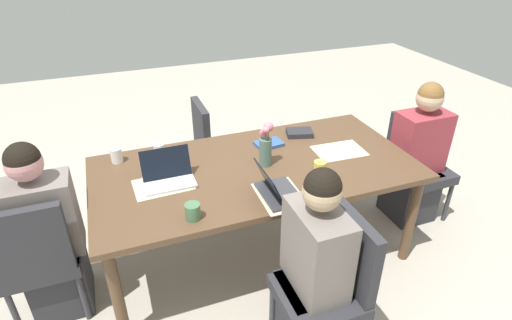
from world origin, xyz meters
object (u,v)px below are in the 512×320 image
Objects in this scene: dining_table at (256,175)px; coffee_mug_near_right at (193,211)px; book_red_cover at (269,144)px; person_head_left_left_mid at (49,241)px; coffee_mug_near_left at (320,168)px; book_blue_cover at (300,133)px; coffee_mug_centre_left at (160,151)px; coffee_mug_centre_right at (116,155)px; laptop_head_left_left_mid at (168,176)px; chair_head_left_left_mid at (38,255)px; person_near_left_far at (314,273)px; laptop_near_left_far at (276,190)px; chair_near_left_far at (331,281)px; chair_head_right_left_near at (415,159)px; chair_far_right_near at (215,145)px; person_head_right_left_near at (416,161)px; flower_vase at (266,144)px.

coffee_mug_near_right reaches higher than dining_table.
book_red_cover is (0.74, 0.67, -0.04)m from coffee_mug_near_right.
book_red_cover is (0.20, 0.26, 0.08)m from dining_table.
coffee_mug_near_left is (1.72, -0.22, 0.28)m from person_head_left_left_mid.
book_blue_cover is at bearing 36.12° from coffee_mug_near_right.
coffee_mug_centre_right is at bearing 171.83° from coffee_mug_centre_left.
dining_table is 6.85× the size of laptop_head_left_left_mid.
person_near_left_far is at bearing -26.95° from chair_head_left_left_mid.
dining_table is at bearing 88.61° from laptop_near_left_far.
coffee_mug_centre_left is 0.54× the size of book_red_cover.
laptop_near_left_far is at bearing -115.09° from book_red_cover.
chair_near_left_far is at bearing -60.94° from coffee_mug_centre_left.
coffee_mug_near_right is 0.89× the size of coffee_mug_centre_left.
person_near_left_far reaches higher than book_blue_cover.
person_near_left_far reaches higher than chair_head_right_left_near.
book_red_cover is (0.10, 1.15, 0.27)m from chair_near_left_far.
book_red_cover is (0.17, 1.09, 0.24)m from person_near_left_far.
coffee_mug_centre_left is (-0.06, 0.77, 0.01)m from coffee_mug_near_right.
chair_near_left_far and chair_far_right_near have the same top height.
chair_head_right_left_near is 9.37× the size of coffee_mug_near_right.
person_head_right_left_near reaches higher than coffee_mug_centre_left.
coffee_mug_near_right is (-0.48, -1.29, 0.31)m from chair_far_right_near.
flower_vase is at bearing 87.22° from person_near_left_far.
person_head_right_left_near is at bearing -5.41° from book_blue_cover.
flower_vase is (0.07, 0.00, 0.23)m from dining_table.
chair_head_left_left_mid is at bearing -150.94° from coffee_mug_centre_left.
coffee_mug_near_right is at bearing -144.34° from book_red_cover.
coffee_mug_centre_right is at bearing 171.57° from chair_head_right_left_near.
laptop_head_left_left_mid reaches higher than coffee_mug_near_right.
coffee_mug_centre_left is at bearing 171.53° from chair_head_right_left_near.
chair_head_right_left_near is 2.08m from coffee_mug_centre_left.
person_head_right_left_near is at bearing -0.95° from flower_vase.
laptop_near_left_far is (-0.11, 0.52, 0.30)m from chair_near_left_far.
chair_head_right_left_near is 2.80m from person_head_left_left_mid.
coffee_mug_near_left is at bearing -86.76° from book_blue_cover.
coffee_mug_centre_right is at bearing 169.51° from person_head_right_left_near.
person_head_right_left_near reaches higher than chair_head_right_left_near.
chair_head_right_left_near is 2.37m from coffee_mug_centre_right.
book_red_cover is 0.30m from book_blue_cover.
person_near_left_far is at bearing -53.53° from coffee_mug_centre_right.
coffee_mug_centre_left is (-2.04, 0.30, 0.31)m from chair_head_right_left_near.
chair_near_left_far is 1.47m from coffee_mug_centre_left.
laptop_near_left_far is 1.00× the size of laptop_head_left_left_mid.
chair_far_right_near is at bearing 151.17° from chair_head_right_left_near.
coffee_mug_near_left is at bearing -34.16° from dining_table.
coffee_mug_centre_right is 1.38m from book_blue_cover.
laptop_head_left_left_mid is at bearing -90.43° from coffee_mug_centre_left.
chair_head_right_left_near is 2.87m from chair_head_left_left_mid.
coffee_mug_near_left is (0.41, -1.12, 0.30)m from chair_far_right_near.
coffee_mug_near_right is (-0.64, 0.48, 0.31)m from chair_near_left_far.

